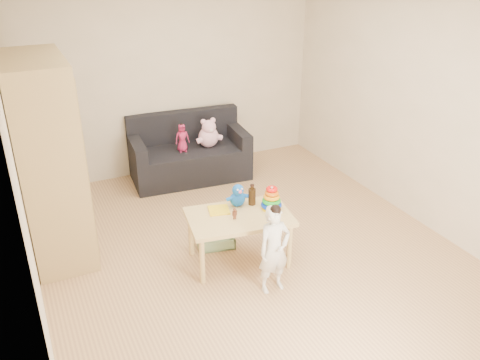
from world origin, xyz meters
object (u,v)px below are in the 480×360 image
toddler (274,251)px  play_table (239,238)px  sofa (190,163)px  wardrobe (48,161)px

toddler → play_table: bearing=96.8°
play_table → toddler: (0.09, -0.54, 0.15)m
sofa → toddler: 2.58m
wardrobe → toddler: size_ratio=2.41×
wardrobe → play_table: 1.96m
sofa → play_table: 2.04m
sofa → play_table: bearing=-91.8°
wardrobe → play_table: bearing=-31.9°
sofa → wardrobe: bearing=-144.4°
wardrobe → sofa: 2.22m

